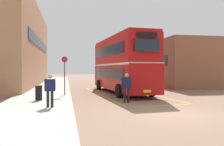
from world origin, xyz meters
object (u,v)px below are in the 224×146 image
Objects in this scene: pedestrian_boarding at (126,85)px; double_decker_bus at (121,64)px; single_deck_bus at (118,71)px; pedestrian_waiting_near at (50,88)px; litter_bin at (39,93)px; bus_stop_sign at (65,72)px.

double_decker_bus is at bearing 79.55° from pedestrian_boarding.
single_deck_bus is (4.11, 19.46, -0.88)m from double_decker_bus.
pedestrian_waiting_near is at bearing -109.60° from single_deck_bus.
single_deck_bus is 28.76m from pedestrian_waiting_near.
litter_bin is at bearing 106.92° from pedestrian_waiting_near.
litter_bin is at bearing -113.41° from single_deck_bus.
pedestrian_boarding is 1.08× the size of pedestrian_waiting_near.
single_deck_bus is at bearing 70.40° from pedestrian_waiting_near.
pedestrian_waiting_near is 1.77× the size of litter_bin.
single_deck_bus is 9.32× the size of litter_bin.
bus_stop_sign is at bearing -154.76° from double_decker_bus.
double_decker_bus is 6.56× the size of pedestrian_waiting_near.
pedestrian_boarding is at bearing -101.59° from single_deck_bus.
single_deck_bus reaches higher than pedestrian_boarding.
pedestrian_boarding is (-5.20, -25.35, -0.57)m from single_deck_bus.
bus_stop_sign reaches higher than pedestrian_waiting_near.
double_decker_bus reaches higher than bus_stop_sign.
double_decker_bus reaches higher than single_deck_bus.
pedestrian_waiting_near is 0.59× the size of bus_stop_sign.
pedestrian_boarding is 1.92× the size of litter_bin.
pedestrian_waiting_near is (-4.45, -1.74, 0.04)m from pedestrian_boarding.
double_decker_bus is 9.54m from pedestrian_waiting_near.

